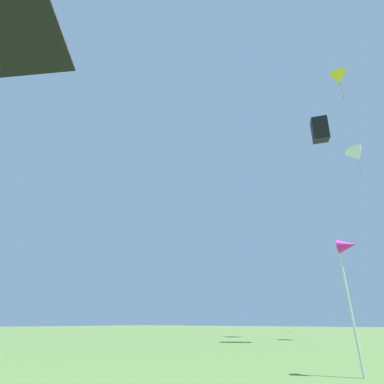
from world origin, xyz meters
name	(u,v)px	position (x,y,z in m)	size (l,w,h in m)	color
distant_kite_yellow_low_right	(339,78)	(0.61, 18.40, 16.12)	(1.18, 1.18, 2.45)	yellow
distant_kite_green_mid_right	(355,147)	(-0.53, 31.31, 17.51)	(1.08, 1.10, 0.43)	green
distant_kite_white_overhead_distant	(356,155)	(0.65, 16.20, 8.95)	(1.11, 1.01, 2.08)	white
distant_kite_black_mid_left	(320,130)	(-0.33, 13.20, 9.28)	(0.98, 1.09, 1.25)	black
marker_flag	(347,255)	(1.01, 5.61, 1.81)	(0.30, 0.24, 2.08)	silver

